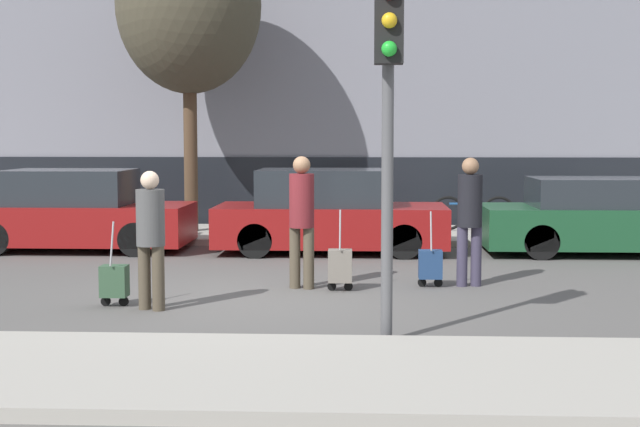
% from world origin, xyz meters
% --- Properties ---
extents(ground_plane, '(80.00, 80.00, 0.00)m').
position_xyz_m(ground_plane, '(0.00, 0.00, 0.00)').
color(ground_plane, '#565451').
extents(sidewalk_near, '(28.00, 2.50, 0.12)m').
position_xyz_m(sidewalk_near, '(0.00, -3.75, 0.06)').
color(sidewalk_near, '#A39E93').
rests_on(sidewalk_near, ground_plane).
extents(sidewalk_far, '(28.00, 3.00, 0.12)m').
position_xyz_m(sidewalk_far, '(0.00, 7.00, 0.06)').
color(sidewalk_far, '#A39E93').
rests_on(sidewalk_far, ground_plane).
extents(parked_car_0, '(4.03, 1.81, 1.47)m').
position_xyz_m(parked_car_0, '(-3.80, 4.75, 0.68)').
color(parked_car_0, maroon).
rests_on(parked_car_0, ground_plane).
extents(parked_car_1, '(4.10, 1.86, 1.49)m').
position_xyz_m(parked_car_1, '(0.80, 4.69, 0.69)').
color(parked_car_1, maroon).
rests_on(parked_car_1, ground_plane).
extents(parked_car_2, '(4.67, 1.81, 1.35)m').
position_xyz_m(parked_car_2, '(5.83, 4.69, 0.64)').
color(parked_car_2, '#194728').
rests_on(parked_car_2, ground_plane).
extents(pedestrian_left, '(0.34, 0.34, 1.67)m').
position_xyz_m(pedestrian_left, '(-1.11, -0.73, 0.95)').
color(pedestrian_left, '#4C4233').
rests_on(pedestrian_left, ground_plane).
extents(trolley_left, '(0.34, 0.29, 1.05)m').
position_xyz_m(trolley_left, '(-1.62, -0.53, 0.31)').
color(trolley_left, '#335138').
rests_on(trolley_left, ground_plane).
extents(pedestrian_center, '(0.34, 0.34, 1.81)m').
position_xyz_m(pedestrian_center, '(0.59, 0.85, 1.04)').
color(pedestrian_center, '#4C4233').
rests_on(pedestrian_center, ground_plane).
extents(trolley_center, '(0.34, 0.29, 1.10)m').
position_xyz_m(trolley_center, '(1.12, 0.70, 0.34)').
color(trolley_center, slate).
rests_on(trolley_center, ground_plane).
extents(pedestrian_right, '(0.35, 0.34, 1.79)m').
position_xyz_m(pedestrian_right, '(2.90, 1.16, 1.02)').
color(pedestrian_right, '#383347').
rests_on(pedestrian_right, ground_plane).
extents(trolley_right, '(0.34, 0.29, 1.05)m').
position_xyz_m(trolley_right, '(2.36, 1.07, 0.31)').
color(trolley_right, navy).
rests_on(trolley_right, ground_plane).
extents(traffic_light, '(0.28, 0.47, 3.58)m').
position_xyz_m(traffic_light, '(1.66, -2.36, 2.56)').
color(traffic_light, '#515154').
rests_on(traffic_light, ground_plane).
extents(parked_bicycle, '(1.77, 0.06, 0.96)m').
position_xyz_m(parked_bicycle, '(3.71, 7.37, 0.49)').
color(parked_bicycle, black).
rests_on(parked_bicycle, sidewalk_far).
extents(bare_tree_near_crossing, '(2.94, 2.94, 6.42)m').
position_xyz_m(bare_tree_near_crossing, '(-2.13, 7.02, 4.72)').
color(bare_tree_near_crossing, '#4C3826').
rests_on(bare_tree_near_crossing, sidewalk_far).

